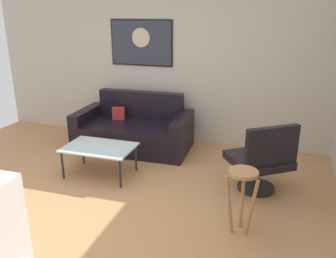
% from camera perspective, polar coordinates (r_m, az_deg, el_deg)
% --- Properties ---
extents(ground, '(6.40, 6.40, 0.04)m').
position_cam_1_polar(ground, '(4.21, -9.77, -12.56)').
color(ground, '#B87E4F').
extents(back_wall, '(6.40, 0.05, 2.80)m').
position_cam_1_polar(back_wall, '(5.90, 0.32, 11.53)').
color(back_wall, '#BEB4A1').
rests_on(back_wall, ground).
extents(couch, '(1.82, 0.97, 0.86)m').
position_cam_1_polar(couch, '(5.72, -5.49, -0.30)').
color(couch, black).
rests_on(couch, ground).
extents(coffee_table, '(0.93, 0.62, 0.41)m').
position_cam_1_polar(coffee_table, '(4.81, -11.06, -3.18)').
color(coffee_table, silver).
rests_on(coffee_table, ground).
extents(armchair, '(0.90, 0.90, 0.91)m').
position_cam_1_polar(armchair, '(4.40, 14.98, -4.74)').
color(armchair, black).
rests_on(armchair, ground).
extents(bar_stool, '(0.34, 0.33, 0.68)m').
position_cam_1_polar(bar_stool, '(3.57, 11.93, -9.11)').
color(bar_stool, '#A97948').
rests_on(bar_stool, ground).
extents(wall_painting, '(1.08, 0.03, 0.75)m').
position_cam_1_polar(wall_painting, '(5.99, -4.34, 13.75)').
color(wall_painting, black).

